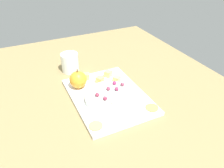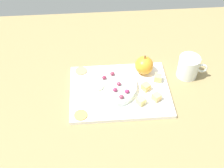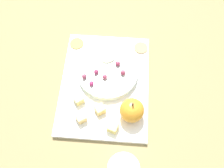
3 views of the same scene
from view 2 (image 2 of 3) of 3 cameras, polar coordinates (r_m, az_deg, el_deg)
table at (r=107.90cm, az=3.82°, el=-2.24°), size 126.49×105.73×4.31cm
platter at (r=105.24cm, az=1.52°, el=-1.43°), size 35.55×26.45×1.38cm
serving_dish at (r=104.23cm, az=-0.21°, el=-0.51°), size 18.47×18.47×2.32cm
apple_whole at (r=109.46cm, az=6.28°, el=3.65°), size 6.90×6.90×6.90cm
apple_stem at (r=106.77cm, az=6.45°, el=5.25°), size 0.50×0.50×1.20cm
cheese_cube_0 at (r=101.91cm, az=8.70°, el=-2.52°), size 3.61×3.61×2.60cm
cheese_cube_1 at (r=108.34cm, az=8.97°, el=1.16°), size 3.34×3.34×2.60cm
cheese_cube_2 at (r=100.03cm, az=5.69°, el=-3.34°), size 3.64×3.64×2.60cm
cheese_cube_3 at (r=104.65cm, az=6.63°, el=-0.56°), size 3.62×3.62×2.60cm
cracker_0 at (r=111.95cm, az=-6.06°, el=2.57°), size 4.51×4.51×0.40cm
cracker_1 at (r=97.72cm, az=-6.11°, el=-6.05°), size 4.51×4.51×0.40cm
grape_0 at (r=100.62cm, az=0.62°, el=-1.13°), size 1.65×1.48×1.50cm
grape_1 at (r=100.29cm, az=2.96°, el=-1.43°), size 1.65×1.48×1.44cm
grape_2 at (r=104.80cm, az=-1.53°, el=1.27°), size 1.65×1.48×1.43cm
grape_3 at (r=98.53cm, az=1.86°, el=-2.51°), size 1.65×1.48×1.47cm
grape_4 at (r=102.60cm, az=1.33°, el=0.05°), size 1.65×1.48×1.49cm
grape_5 at (r=106.13cm, az=0.07°, el=2.04°), size 1.65×1.48×1.51cm
apple_slice_0 at (r=102.91cm, az=-2.98°, el=-0.19°), size 4.99×4.99×0.60cm
cup at (r=112.67cm, az=14.71°, el=3.27°), size 10.87×7.78×8.58cm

